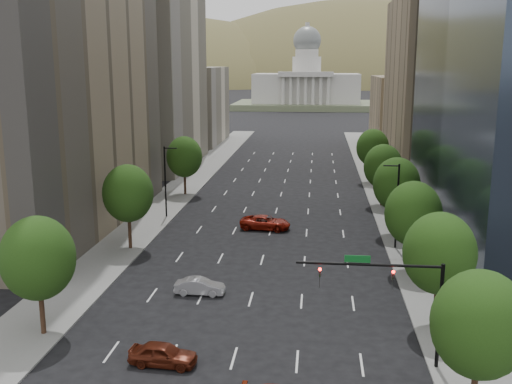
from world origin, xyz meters
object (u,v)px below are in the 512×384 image
(traffic_signal, at_px, (401,291))
(car_maroon, at_px, (163,354))
(capitol, at_px, (306,88))
(car_red_far, at_px, (265,222))
(car_silver, at_px, (200,286))

(traffic_signal, relative_size, car_maroon, 2.07)
(capitol, relative_size, car_maroon, 13.62)
(traffic_signal, distance_m, car_red_far, 33.27)
(traffic_signal, distance_m, car_maroon, 15.61)
(traffic_signal, height_order, car_red_far, traffic_signal)
(capitol, distance_m, car_silver, 209.26)
(capitol, distance_m, car_maroon, 221.23)
(traffic_signal, xyz_separation_m, car_silver, (-14.91, 10.64, -4.48))
(traffic_signal, relative_size, capitol, 0.15)
(traffic_signal, bearing_deg, car_silver, 144.48)
(car_maroon, bearing_deg, capitol, 3.24)
(traffic_signal, distance_m, capitol, 219.99)
(car_red_far, bearing_deg, car_silver, 175.54)
(car_maroon, bearing_deg, traffic_signal, -80.50)
(capitol, height_order, car_silver, capitol)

